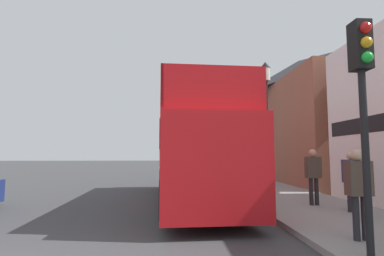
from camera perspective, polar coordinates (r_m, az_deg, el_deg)
ground_plane at (r=25.61m, az=-10.09°, el=-9.11°), size 144.00×144.00×0.00m
sidewalk at (r=22.89m, az=8.20°, el=-9.43°), size 3.71×108.00×0.14m
brick_terrace_rear at (r=23.79m, az=19.94°, el=1.60°), size 6.00×16.97×8.94m
tour_bus at (r=11.71m, az=-0.01°, el=-5.16°), size 3.00×10.54×3.90m
parked_car_ahead_of_bus at (r=19.62m, az=1.12°, el=-8.41°), size 1.99×4.32×1.46m
pedestrian_nearest at (r=6.85m, az=29.19°, el=-9.43°), size 0.46×0.26×1.77m
pedestrian_second at (r=10.07m, az=28.10°, el=-7.98°), size 0.46×0.25×1.75m
pedestrian_third at (r=10.90m, az=22.08°, el=-7.66°), size 0.48×0.27×1.84m
traffic_signal at (r=5.86m, az=29.77°, el=7.61°), size 0.28×0.42×3.94m
lamp_post_nearest at (r=10.55m, az=13.94°, el=4.19°), size 0.35×0.35×4.87m
lamp_post_second at (r=20.15m, az=6.10°, el=-0.57°), size 0.35×0.35×4.73m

